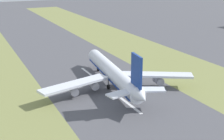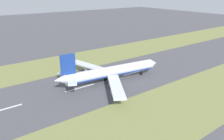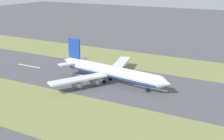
{
  "view_description": "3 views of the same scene",
  "coord_description": "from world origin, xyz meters",
  "views": [
    {
      "loc": [
        -51.32,
        -110.53,
        47.06
      ],
      "look_at": [
        2.73,
        1.24,
        7.0
      ],
      "focal_mm": 50.0,
      "sensor_mm": 36.0,
      "label": 1
    },
    {
      "loc": [
        99.21,
        -68.66,
        51.6
      ],
      "look_at": [
        2.73,
        1.24,
        7.0
      ],
      "focal_mm": 35.0,
      "sensor_mm": 36.0,
      "label": 2
    },
    {
      "loc": [
        134.94,
        75.95,
        52.7
      ],
      "look_at": [
        2.73,
        1.24,
        7.0
      ],
      "focal_mm": 50.0,
      "sensor_mm": 36.0,
      "label": 3
    }
  ],
  "objects": [
    {
      "name": "airplane_main_jet",
      "position": [
        2.48,
        -0.65,
        6.02
      ],
      "size": [
        63.61,
        67.15,
        20.2
      ],
      "color": "silver",
      "rests_on": "ground"
    },
    {
      "name": "grass_median_east",
      "position": [
        45.0,
        0.0,
        0.0
      ],
      "size": [
        40.0,
        600.0,
        0.01
      ],
      "primitive_type": "cube",
      "color": "olive",
      "rests_on": "ground"
    },
    {
      "name": "ground_plane",
      "position": [
        0.0,
        0.0,
        0.0
      ],
      "size": [
        800.0,
        800.0,
        0.0
      ],
      "primitive_type": "plane",
      "color": "#4C4C51"
    },
    {
      "name": "centreline_dash_far",
      "position": [
        0.0,
        21.24,
        0.01
      ],
      "size": [
        1.2,
        18.0,
        0.01
      ],
      "primitive_type": "cube",
      "color": "silver",
      "rests_on": "ground"
    },
    {
      "name": "centreline_dash_mid",
      "position": [
        0.0,
        -18.76,
        0.01
      ],
      "size": [
        1.2,
        18.0,
        0.01
      ],
      "primitive_type": "cube",
      "color": "silver",
      "rests_on": "ground"
    }
  ]
}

